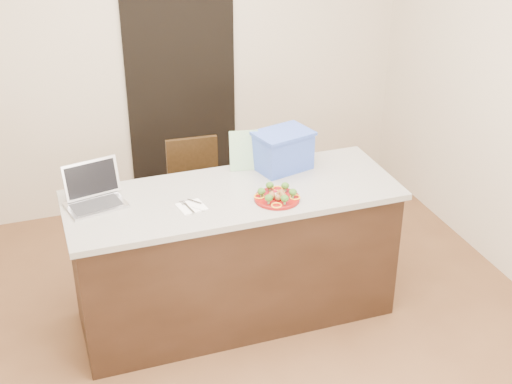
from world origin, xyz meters
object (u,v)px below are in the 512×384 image
object	(u,v)px
island	(234,255)
yogurt_bottle	(275,196)
napkin	(192,207)
blue_box	(283,150)
plate	(277,198)
chair	(196,189)
laptop	(94,192)

from	to	relation	value
island	yogurt_bottle	world-z (taller)	yogurt_bottle
napkin	blue_box	world-z (taller)	blue_box
napkin	plate	bearing A→B (deg)	-8.60
yogurt_bottle	plate	bearing A→B (deg)	14.08
plate	chair	world-z (taller)	plate
island	chair	bearing A→B (deg)	90.60
yogurt_bottle	laptop	size ratio (longest dim) A/B	0.17
napkin	yogurt_bottle	xyz separation A→B (m)	(0.50, -0.08, 0.02)
island	blue_box	world-z (taller)	blue_box
yogurt_bottle	blue_box	world-z (taller)	blue_box
laptop	yogurt_bottle	bearing A→B (deg)	-30.24
plate	napkin	xyz separation A→B (m)	(-0.51, 0.08, -0.01)
island	yogurt_bottle	distance (m)	0.56
blue_box	napkin	bearing A→B (deg)	-170.09
plate	blue_box	xyz separation A→B (m)	(0.19, 0.40, 0.12)
plate	chair	distance (m)	1.20
chair	laptop	bearing A→B (deg)	-133.21
plate	chair	xyz separation A→B (m)	(-0.23, 1.09, -0.44)
napkin	island	bearing A→B (deg)	18.77
plate	yogurt_bottle	distance (m)	0.02
laptop	chair	distance (m)	1.22
plate	laptop	distance (m)	1.10
napkin	blue_box	distance (m)	0.78
laptop	napkin	bearing A→B (deg)	-37.69
yogurt_bottle	island	bearing A→B (deg)	139.03
napkin	laptop	distance (m)	0.59
laptop	chair	xyz separation A→B (m)	(0.81, 0.76, -0.49)
island	plate	world-z (taller)	plate
island	napkin	xyz separation A→B (m)	(-0.29, -0.10, 0.46)
island	yogurt_bottle	size ratio (longest dim) A/B	31.31
island	plate	bearing A→B (deg)	-38.61
napkin	yogurt_bottle	world-z (taller)	yogurt_bottle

